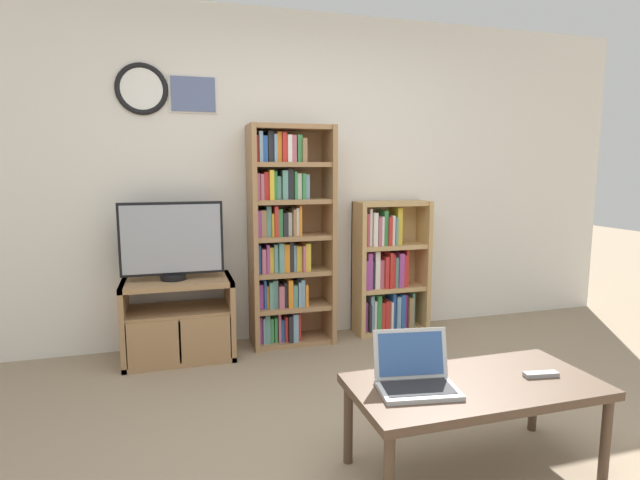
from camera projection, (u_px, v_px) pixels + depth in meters
name	position (u px, v px, depth m)	size (l,w,h in m)	color
wall_back	(290.00, 178.00, 4.03)	(6.13, 0.09, 2.60)	silver
tv_stand	(179.00, 319.00, 3.64)	(0.78, 0.46, 0.59)	#9E754C
television	(172.00, 241.00, 3.56)	(0.72, 0.18, 0.56)	black
bookshelf_tall	(286.00, 237.00, 3.90)	(0.65, 0.32, 1.71)	#9E754C
bookshelf_short	(387.00, 271.00, 4.22)	(0.63, 0.26, 1.11)	tan
coffee_table	(475.00, 391.00, 2.25)	(1.13, 0.54, 0.43)	#4C3828
laptop	(415.00, 374.00, 2.18)	(0.37, 0.31, 0.24)	#B7BABC
remote_near_laptop	(541.00, 374.00, 2.30)	(0.16, 0.07, 0.02)	#99999E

